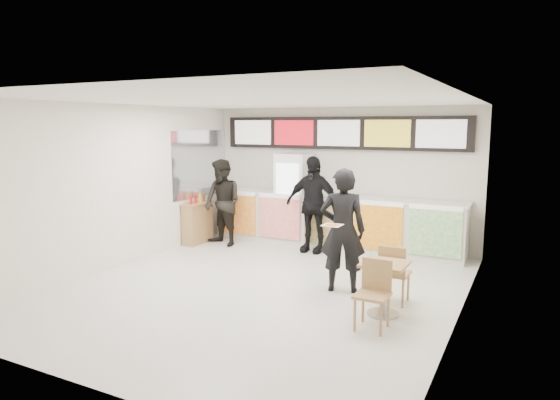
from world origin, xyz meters
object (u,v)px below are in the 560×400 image
Objects in this scene: condiment_ledge at (197,223)px; customer_main at (343,230)px; drinks_fridge at (294,198)px; service_counter at (332,221)px; customer_left at (223,203)px; cafe_table at (384,279)px; customer_mid at (312,204)px.

customer_main is at bearing -21.85° from condiment_ledge.
service_counter is at bearing -0.99° from drinks_fridge.
cafe_table is (4.26, -2.40, -0.42)m from customer_left.
drinks_fridge reaches higher than customer_mid.
drinks_fridge is 4.50m from cafe_table.
customer_mid is at bearing -113.84° from service_counter.
customer_mid is at bearing 28.46° from customer_left.
customer_left reaches higher than condiment_ledge.
customer_left is (-1.27, -0.94, -0.06)m from drinks_fridge.
customer_mid is at bearing -73.02° from customer_main.
condiment_ledge is (-1.89, -1.03, -0.53)m from drinks_fridge.
service_counter is at bearing 19.84° from condiment_ledge.
customer_mid reaches higher than customer_main.
customer_left is at bearing -157.26° from service_counter.
drinks_fridge is 1.84× the size of condiment_ledge.
customer_left is at bearing -143.47° from drinks_fridge.
customer_main is 0.99× the size of customer_mid.
customer_main is at bearing -55.51° from customer_mid.
cafe_table is (2.99, -3.34, -0.48)m from drinks_fridge.
condiment_ledge is at bearing -153.89° from customer_left.
drinks_fridge reaches higher than service_counter.
cafe_table is at bearing -11.90° from customer_left.
customer_left is at bearing -168.82° from customer_mid.
service_counter is 2.78× the size of customer_mid.
drinks_fridge is at bearing 141.40° from customer_mid.
drinks_fridge is 1.06× the size of customer_left.
cafe_table is 1.40× the size of condiment_ledge.
drinks_fridge is 1.00× the size of customer_mid.
customer_mid is 3.63m from cafe_table.
condiment_ledge is (-2.82, -1.02, -0.11)m from service_counter.
customer_main reaches higher than condiment_ledge.
cafe_table is at bearing -48.15° from drinks_fridge.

